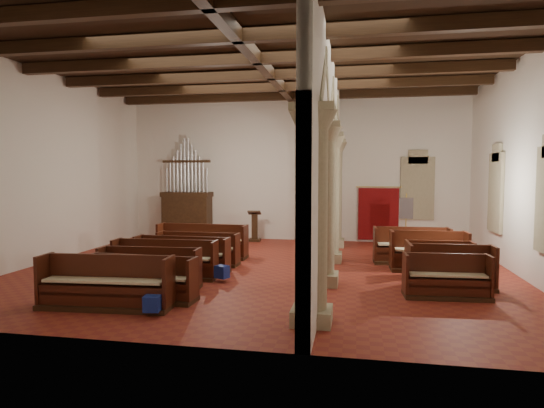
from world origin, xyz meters
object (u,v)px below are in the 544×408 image
Objects in this scene: pipe_organ at (187,207)px; aisle_pew_0 at (446,283)px; nave_pew_0 at (106,291)px; lectern at (255,228)px; processional_banner at (406,231)px.

aisle_pew_0 is (9.13, -7.70, -1.04)m from pipe_organ.
lectern is at bearing 79.98° from nave_pew_0.
processional_banner is at bearing -20.35° from lectern.
lectern is at bearing 126.07° from aisle_pew_0.
lectern is 0.67× the size of aisle_pew_0.
pipe_organ is at bearing 136.58° from aisle_pew_0.
aisle_pew_0 is at bearing -77.71° from processional_banner.
aisle_pew_0 is (7.16, 2.12, -0.03)m from nave_pew_0.
nave_pew_0 is at bearing -101.44° from lectern.
lectern is 0.61× the size of processional_banner.
pipe_organ is at bearing 97.52° from nave_pew_0.
nave_pew_0 is (-1.04, -9.58, -0.17)m from lectern.
aisle_pew_0 is (6.12, -7.46, -0.20)m from lectern.
processional_banner reaches higher than aisle_pew_0.
aisle_pew_0 is at bearing -55.89° from lectern.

